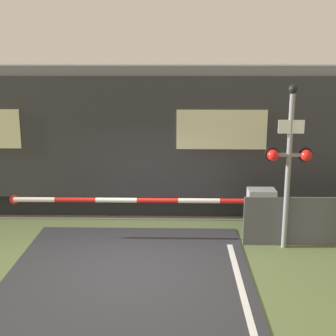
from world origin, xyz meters
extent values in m
plane|color=#5B6B3D|center=(0.00, 0.00, 0.00)|extent=(80.00, 80.00, 0.00)
cube|color=slate|center=(0.00, 4.20, 0.01)|extent=(36.00, 3.20, 0.03)
cube|color=#595451|center=(0.00, 3.48, 0.08)|extent=(36.00, 0.08, 0.10)
cube|color=#595451|center=(0.00, 4.92, 0.08)|extent=(36.00, 0.08, 0.10)
cube|color=black|center=(1.98, 4.20, 0.30)|extent=(20.16, 2.68, 0.60)
cube|color=#2D2D33|center=(1.98, 4.20, 2.10)|extent=(21.91, 3.15, 3.01)
cube|color=slate|center=(1.98, 4.20, 3.73)|extent=(21.47, 2.90, 0.24)
cube|color=beige|center=(1.98, 2.61, 2.33)|extent=(2.19, 0.02, 0.96)
cube|color=gray|center=(2.78, 1.27, 0.61)|extent=(0.60, 0.44, 1.22)
cylinder|color=gray|center=(2.78, 1.27, 0.94)|extent=(0.16, 0.16, 0.18)
cylinder|color=red|center=(2.32, 1.27, 0.94)|extent=(0.92, 0.11, 0.11)
cylinder|color=white|center=(1.40, 1.27, 0.94)|extent=(0.92, 0.11, 0.11)
cylinder|color=red|center=(0.48, 1.27, 0.94)|extent=(0.92, 0.11, 0.11)
cylinder|color=white|center=(-0.44, 1.27, 0.94)|extent=(0.92, 0.11, 0.11)
cylinder|color=red|center=(-1.36, 1.27, 0.94)|extent=(0.92, 0.11, 0.11)
cylinder|color=white|center=(-2.28, 1.27, 0.94)|extent=(0.92, 0.11, 0.11)
cylinder|color=red|center=(-2.74, 1.27, 0.94)|extent=(0.20, 0.02, 0.20)
cylinder|color=gray|center=(3.25, 0.95, 1.66)|extent=(0.11, 0.11, 3.32)
cube|color=gray|center=(3.25, 0.95, 2.06)|extent=(0.81, 0.07, 0.07)
sphere|color=red|center=(2.90, 0.90, 2.06)|extent=(0.24, 0.24, 0.24)
sphere|color=red|center=(3.59, 0.90, 2.06)|extent=(0.24, 0.24, 0.24)
cylinder|color=black|center=(2.90, 1.01, 2.06)|extent=(0.30, 0.06, 0.30)
cylinder|color=black|center=(3.59, 1.01, 2.06)|extent=(0.30, 0.06, 0.30)
cube|color=white|center=(3.25, 0.91, 2.66)|extent=(0.53, 0.02, 0.28)
sphere|color=black|center=(3.25, 0.95, 3.42)|extent=(0.18, 0.18, 0.18)
cube|color=#4C4C51|center=(4.31, 1.06, 0.55)|extent=(3.87, 0.06, 1.10)
camera|label=1|loc=(0.94, -8.65, 4.04)|focal=50.00mm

